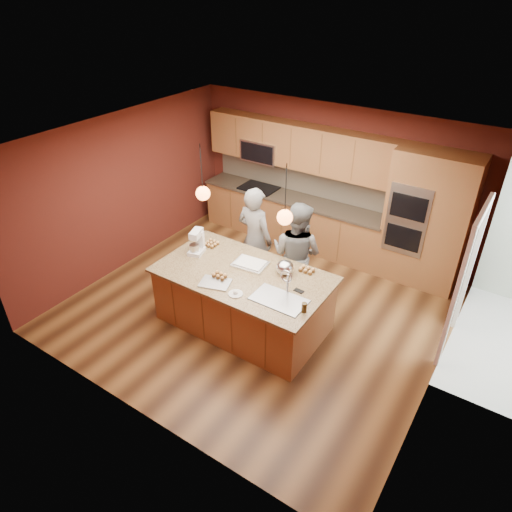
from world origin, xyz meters
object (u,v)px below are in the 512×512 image
Objects in this scene: stand_mixer at (197,243)px; person_right at (296,254)px; person_left at (255,239)px; island at (244,299)px; mixing_bowl at (285,267)px.

person_right is at bearing 18.48° from stand_mixer.
person_left is at bearing 44.76° from stand_mixer.
island reaches higher than mixing_bowl.
island is 6.51× the size of stand_mixer.
stand_mixer is at bearing 175.03° from island.
person_left is 4.66× the size of stand_mixer.
person_right is (0.33, 0.95, 0.40)m from island.
stand_mixer is (-0.92, 0.08, 0.61)m from island.
stand_mixer is (-1.25, -0.87, 0.22)m from person_right.
island is at bearing -21.37° from stand_mixer.
person_left is at bearing 146.02° from mixing_bowl.
person_left reaches higher than person_right.
stand_mixer is at bearing 65.39° from person_left.
person_left reaches higher than mixing_bowl.
mixing_bowl is (1.40, 0.25, -0.06)m from stand_mixer.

